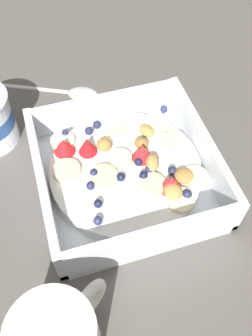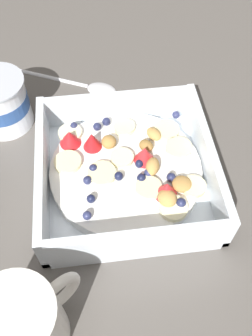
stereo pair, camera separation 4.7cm
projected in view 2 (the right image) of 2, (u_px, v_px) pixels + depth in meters
The scene contains 5 objects.
ground_plane at pixel (113, 181), 0.49m from camera, with size 2.40×2.40×0.00m, color #56514C.
fruit_bowl at pixel (127, 172), 0.48m from camera, with size 0.22×0.22×0.06m.
spoon at pixel (86, 84), 0.60m from camera, with size 0.09×0.16×0.01m.
yogurt_cup at pixel (1, 102), 0.52m from camera, with size 0.08×0.08×0.08m.
coffee_mug at pixel (24, 324), 0.35m from camera, with size 0.09×0.10×0.09m.
Camera 2 is at (-0.27, 0.02, 0.41)m, focal length 39.06 mm.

